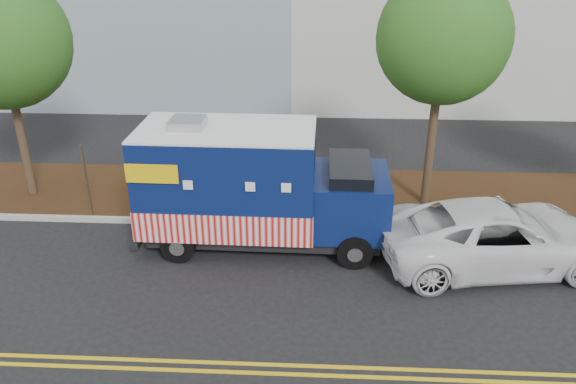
{
  "coord_description": "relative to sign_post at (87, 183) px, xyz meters",
  "views": [
    {
      "loc": [
        3.13,
        -13.19,
        7.99
      ],
      "look_at": [
        2.43,
        0.6,
        1.5
      ],
      "focal_mm": 35.0,
      "sensor_mm": 36.0,
      "label": 1
    }
  ],
  "objects": [
    {
      "name": "sign_post",
      "position": [
        0.0,
        0.0,
        0.0
      ],
      "size": [
        0.06,
        0.06,
        2.4
      ],
      "primitive_type": "cube",
      "color": "#473828",
      "rests_on": "ground"
    },
    {
      "name": "tree_a",
      "position": [
        -2.51,
        1.47,
        3.81
      ],
      "size": [
        4.0,
        4.0,
        7.02
      ],
      "color": "#38281C",
      "rests_on": "ground"
    },
    {
      "name": "food_truck",
      "position": [
        5.0,
        -1.1,
        0.42
      ],
      "size": [
        6.84,
        2.68,
        3.58
      ],
      "rotation": [
        0.0,
        0.0,
        -0.02
      ],
      "color": "black",
      "rests_on": "ground"
    },
    {
      "name": "curb",
      "position": [
        3.56,
        -0.15,
        -1.12
      ],
      "size": [
        120.0,
        0.18,
        0.15
      ],
      "primitive_type": "cube",
      "color": "#9E9E99",
      "rests_on": "ground"
    },
    {
      "name": "centerline_near",
      "position": [
        3.56,
        -6.0,
        -1.19
      ],
      "size": [
        120.0,
        0.1,
        0.01
      ],
      "primitive_type": "cube",
      "color": "gold",
      "rests_on": "ground"
    },
    {
      "name": "mulch_strip",
      "position": [
        3.56,
        1.95,
        -1.12
      ],
      "size": [
        120.0,
        4.0,
        0.15
      ],
      "primitive_type": "cube",
      "color": "#33190E",
      "rests_on": "ground"
    },
    {
      "name": "ground",
      "position": [
        3.56,
        -1.55,
        -1.2
      ],
      "size": [
        120.0,
        120.0,
        0.0
      ],
      "primitive_type": "plane",
      "color": "black",
      "rests_on": "ground"
    },
    {
      "name": "tree_c",
      "position": [
        10.19,
        1.37,
        4.03
      ],
      "size": [
        3.73,
        3.73,
        7.11
      ],
      "color": "#38281C",
      "rests_on": "ground"
    },
    {
      "name": "centerline_far",
      "position": [
        3.56,
        -6.25,
        -1.19
      ],
      "size": [
        120.0,
        0.1,
        0.01
      ],
      "primitive_type": "cube",
      "color": "gold",
      "rests_on": "ground"
    },
    {
      "name": "white_car",
      "position": [
        11.42,
        -1.9,
        -0.37
      ],
      "size": [
        6.34,
        3.6,
        1.67
      ],
      "primitive_type": "imported",
      "rotation": [
        0.0,
        0.0,
        1.71
      ],
      "color": "white",
      "rests_on": "ground"
    }
  ]
}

